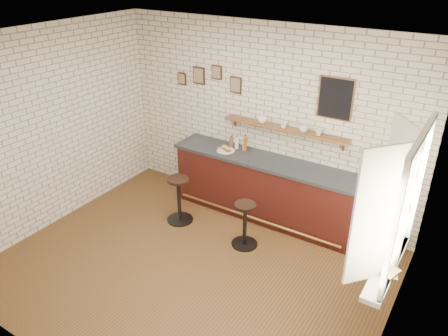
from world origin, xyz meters
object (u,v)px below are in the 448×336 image
Objects in this scene: ciabatta_sandwich at (226,148)px; shelf_cup_b at (284,125)px; shelf_cup_a at (262,120)px; shelf_cup_c at (303,129)px; bar_counter at (265,188)px; book_lower at (382,271)px; sandwich_plate at (226,151)px; bitters_bottle_brown at (231,142)px; bitters_bottle_white at (237,143)px; bar_stool_left at (179,198)px; shelf_cup_d at (319,132)px; bitters_bottle_amber at (245,144)px; book_upper at (383,268)px; condiment_bottle_yellow at (244,146)px; bar_stool_right at (245,223)px.

shelf_cup_b is at bearing 16.95° from ciabatta_sandwich.
shelf_cup_a reaches higher than shelf_cup_c.
bar_counter reaches higher than book_lower.
sandwich_plate reaches higher than book_lower.
bitters_bottle_brown is 1.52× the size of shelf_cup_c.
sandwich_plate is at bearing -118.39° from bitters_bottle_white.
bar_stool_left is at bearing -116.55° from ciabatta_sandwich.
shelf_cup_d is (0.71, 0.20, 1.04)m from bar_counter.
ciabatta_sandwich is at bearing -161.80° from shelf_cup_a.
bitters_bottle_amber is 1.02m from shelf_cup_c.
book_upper is at bearing 75.99° from book_lower.
condiment_bottle_yellow reaches higher than sandwich_plate.
book_lower is at bearing -28.27° from sandwich_plate.
bitters_bottle_brown is at bearing 179.28° from shelf_cup_a.
bar_stool_left is at bearing -174.50° from book_upper.
bitters_bottle_amber reaches higher than bar_stool_right.
bitters_bottle_white reaches higher than ciabatta_sandwich.
bitters_bottle_brown is 3.32m from book_upper.
bitters_bottle_amber is 1.28× the size of book_lower.
shelf_cup_a is (0.25, 0.08, 0.43)m from bitters_bottle_amber.
bitters_bottle_white is 0.14m from condiment_bottle_yellow.
bitters_bottle_amber is 2.76× the size of shelf_cup_b.
shelf_cup_a is at bearing 128.68° from book_lower.
bitters_bottle_brown reaches higher than sandwich_plate.
book_lower is at bearing -33.23° from condiment_bottle_yellow.
book_upper reaches higher than book_lower.
bitters_bottle_brown is 1.46m from bar_stool_right.
shelf_cup_c reaches higher than shelf_cup_b.
sandwich_plate is 1.43× the size of bitters_bottle_brown.
sandwich_plate is 0.32m from bitters_bottle_amber.
shelf_cup_c reaches higher than shelf_cup_d.
bitters_bottle_brown is at bearing 92.29° from sandwich_plate.
bitters_bottle_white is 0.88m from shelf_cup_b.
sandwich_plate is at bearing 117.20° from shelf_cup_b.
bar_counter is 17.06× the size of condiment_bottle_yellow.
condiment_bottle_yellow is (0.23, 0.18, 0.03)m from ciabatta_sandwich.
bitters_bottle_brown is at bearing 130.55° from bar_stool_right.
ciabatta_sandwich is 0.74m from shelf_cup_a.
book_upper is at bearing -121.00° from shelf_cup_b.
ciabatta_sandwich is 0.29m from condiment_bottle_yellow.
ciabatta_sandwich is at bearing -143.36° from bitters_bottle_amber.
shelf_cup_a is at bearing 11.06° from bitters_bottle_white.
bar_counter reaches higher than bar_stool_left.
book_lower is (1.68, -1.79, -0.61)m from shelf_cup_c.
shelf_cup_c is at bearing 22.87° from bar_counter.
book_lower is (3.23, -0.76, 0.54)m from bar_stool_left.
shelf_cup_d is (1.17, 0.08, 0.46)m from condiment_bottle_yellow.
condiment_bottle_yellow is 1.26m from shelf_cup_d.
book_lower is (2.85, -1.53, -0.08)m from sandwich_plate.
ciabatta_sandwich is at bearing -0.00° from sandwich_plate.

